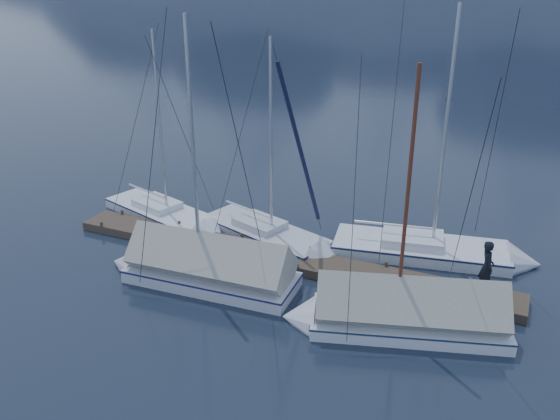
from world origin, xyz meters
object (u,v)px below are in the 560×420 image
object	(u,v)px
sailboat_open_right	(446,253)
sailboat_covered_near	(392,315)
sailboat_open_mid	(280,240)
sailboat_covered_far	(197,269)
person	(487,267)
sailboat_open_left	(174,219)

from	to	relation	value
sailboat_open_right	sailboat_covered_near	world-z (taller)	sailboat_open_right
sailboat_open_mid	sailboat_covered_far	distance (m)	4.29
sailboat_open_right	person	world-z (taller)	sailboat_open_right
sailboat_open_mid	sailboat_open_left	bearing A→B (deg)	179.47
sailboat_covered_near	sailboat_covered_far	world-z (taller)	sailboat_covered_far
sailboat_open_left	sailboat_covered_far	world-z (taller)	sailboat_covered_far
sailboat_open_left	sailboat_covered_near	size ratio (longest dim) A/B	0.98
sailboat_covered_near	sailboat_open_left	bearing A→B (deg)	159.21
sailboat_open_mid	sailboat_open_right	distance (m)	6.64
sailboat_covered_far	person	bearing A→B (deg)	16.39
sailboat_covered_far	sailboat_open_left	bearing A→B (deg)	131.75
sailboat_open_left	sailboat_open_mid	bearing A→B (deg)	-0.53
sailboat_open_left	sailboat_covered_near	xyz separation A→B (m)	(10.80, -4.10, 0.30)
sailboat_open_mid	sailboat_covered_near	xyz separation A→B (m)	(5.64, -4.05, 0.30)
sailboat_covered_near	sailboat_covered_far	size ratio (longest dim) A/B	0.90
sailboat_open_left	sailboat_open_right	xyz separation A→B (m)	(11.63, 1.46, 0.02)
sailboat_open_left	sailboat_open_right	distance (m)	11.72
sailboat_open_left	sailboat_open_mid	distance (m)	5.16
person	sailboat_open_right	bearing A→B (deg)	12.26
sailboat_open_mid	sailboat_open_right	world-z (taller)	sailboat_open_right
sailboat_open_mid	sailboat_open_right	bearing A→B (deg)	13.08
sailboat_covered_far	person	size ratio (longest dim) A/B	5.43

